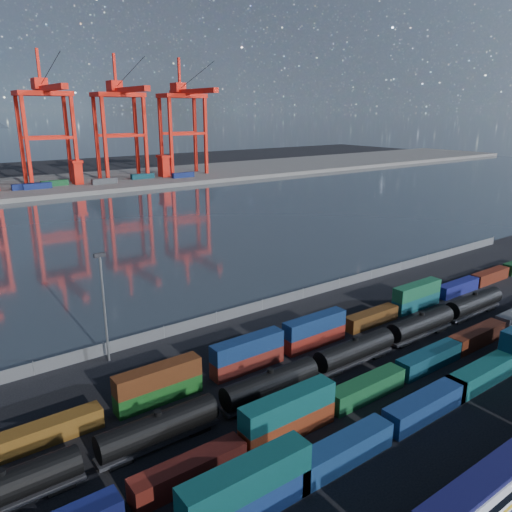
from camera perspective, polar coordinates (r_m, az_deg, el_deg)
ground at (r=74.89m, az=14.07°, el=-12.65°), size 700.00×700.00×0.00m
harbor_water at (r=158.59m, az=-16.28°, el=2.69°), size 700.00×700.00×0.00m
far_quay at (r=258.21m, az=-24.59°, el=7.17°), size 700.00×70.00×2.00m
passenger_train at (r=55.71m, az=26.76°, el=-21.97°), size 77.42×3.14×5.38m
container_row_south at (r=59.93m, az=14.08°, el=-18.20°), size 141.58×2.68×5.71m
container_row_mid at (r=75.17m, az=18.05°, el=-11.55°), size 142.51×2.48×5.30m
container_row_north at (r=78.96m, az=6.08°, el=-9.09°), size 140.66×2.32×4.93m
tanker_string at (r=65.46m, az=1.65°, el=-14.44°), size 107.20×3.05×4.37m
waterfront_fence at (r=92.70m, az=0.74°, el=-5.63°), size 160.12×0.12×2.20m
yard_light_mast at (r=74.86m, az=-17.00°, el=-5.05°), size 1.60×0.40×16.60m
gantry_cranes at (r=247.93m, az=-27.02°, el=15.17°), size 198.79×45.68×61.86m
quay_containers at (r=241.71m, az=-26.44°, el=6.96°), size 172.58×10.99×2.60m
straddle_carriers at (r=247.14m, az=-24.83°, el=8.39°), size 140.00×7.00×11.10m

